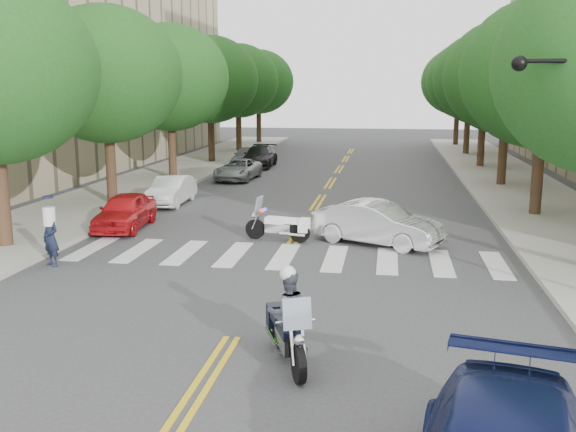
% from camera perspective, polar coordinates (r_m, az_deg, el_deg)
% --- Properties ---
extents(ground, '(140.00, 140.00, 0.00)m').
position_cam_1_polar(ground, '(13.37, -4.97, -10.71)').
color(ground, '#38383A').
rests_on(ground, ground).
extents(sidewalk_left, '(5.00, 60.00, 0.15)m').
position_cam_1_polar(sidewalk_left, '(36.59, -11.21, 3.34)').
color(sidewalk_left, '#9E9991').
rests_on(sidewalk_left, ground).
extents(sidewalk_right, '(5.00, 60.00, 0.15)m').
position_cam_1_polar(sidewalk_right, '(34.97, 19.51, 2.55)').
color(sidewalk_right, '#9E9991').
rests_on(sidewalk_right, ground).
extents(tree_l_1, '(6.40, 6.40, 8.45)m').
position_cam_1_polar(tree_l_1, '(28.59, -15.88, 11.99)').
color(tree_l_1, '#382316').
rests_on(tree_l_1, ground).
extents(tree_l_2, '(6.40, 6.40, 8.45)m').
position_cam_1_polar(tree_l_2, '(36.03, -10.48, 11.99)').
color(tree_l_2, '#382316').
rests_on(tree_l_2, ground).
extents(tree_l_3, '(6.40, 6.40, 8.45)m').
position_cam_1_polar(tree_l_3, '(43.66, -6.94, 11.94)').
color(tree_l_3, '#382316').
rests_on(tree_l_3, ground).
extents(tree_l_4, '(6.40, 6.40, 8.45)m').
position_cam_1_polar(tree_l_4, '(51.41, -4.47, 11.88)').
color(tree_l_4, '#382316').
rests_on(tree_l_4, ground).
extents(tree_l_5, '(6.40, 6.40, 8.45)m').
position_cam_1_polar(tree_l_5, '(59.22, -2.64, 11.82)').
color(tree_l_5, '#382316').
rests_on(tree_l_5, ground).
extents(tree_r_1, '(6.40, 6.40, 8.45)m').
position_cam_1_polar(tree_r_1, '(26.65, 21.89, 11.69)').
color(tree_r_1, '#382316').
rests_on(tree_r_1, ground).
extents(tree_r_2, '(6.40, 6.40, 8.45)m').
position_cam_1_polar(tree_r_2, '(34.51, 18.95, 11.62)').
color(tree_r_2, '#382316').
rests_on(tree_r_2, ground).
extents(tree_r_3, '(6.40, 6.40, 8.45)m').
position_cam_1_polar(tree_r_3, '(42.41, 17.11, 11.56)').
color(tree_r_3, '#382316').
rests_on(tree_r_3, ground).
extents(tree_r_4, '(6.40, 6.40, 8.45)m').
position_cam_1_polar(tree_r_4, '(50.35, 15.84, 11.51)').
color(tree_r_4, '#382316').
rests_on(tree_r_4, ground).
extents(tree_r_5, '(6.40, 6.40, 8.45)m').
position_cam_1_polar(tree_r_5, '(58.31, 14.92, 11.47)').
color(tree_r_5, '#382316').
rests_on(tree_r_5, ground).
extents(motorcycle_police, '(1.12, 2.20, 1.86)m').
position_cam_1_polar(motorcycle_police, '(11.95, -0.06, -9.14)').
color(motorcycle_police, black).
rests_on(motorcycle_police, ground).
extents(motorcycle_parked, '(2.25, 0.79, 1.46)m').
position_cam_1_polar(motorcycle_parked, '(21.25, -0.45, -0.91)').
color(motorcycle_parked, black).
rests_on(motorcycle_parked, ground).
extents(officer_standing, '(0.71, 0.63, 1.64)m').
position_cam_1_polar(officer_standing, '(19.43, -20.34, -1.84)').
color(officer_standing, '#151C30').
rests_on(officer_standing, ground).
extents(convertible, '(4.45, 3.10, 1.39)m').
position_cam_1_polar(convertible, '(20.97, 7.93, -0.66)').
color(convertible, silver).
rests_on(convertible, ground).
extents(parked_car_a, '(1.81, 3.90, 1.29)m').
position_cam_1_polar(parked_car_a, '(23.86, -14.28, 0.43)').
color(parked_car_a, red).
rests_on(parked_car_a, ground).
extents(parked_car_b, '(1.39, 3.77, 1.23)m').
position_cam_1_polar(parked_car_b, '(28.46, -10.34, 2.25)').
color(parked_car_b, white).
rests_on(parked_car_b, ground).
extents(parked_car_c, '(2.13, 4.23, 1.15)m').
position_cam_1_polar(parked_car_c, '(35.75, -4.47, 4.15)').
color(parked_car_c, '#96979D').
rests_on(parked_car_c, ground).
extents(parked_car_d, '(1.99, 4.66, 1.34)m').
position_cam_1_polar(parked_car_d, '(41.58, -2.55, 5.31)').
color(parked_car_d, black).
rests_on(parked_car_d, ground).
extents(parked_car_e, '(1.53, 3.61, 1.22)m').
position_cam_1_polar(parked_car_e, '(42.78, -3.73, 5.38)').
color(parked_car_e, '#9A999E').
rests_on(parked_car_e, ground).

